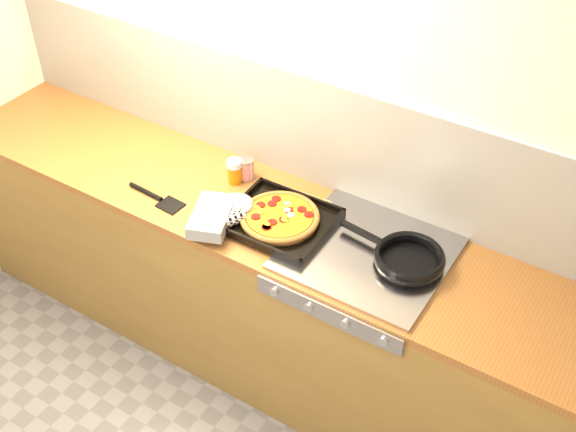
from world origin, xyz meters
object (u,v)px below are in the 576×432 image
Objects in this scene: frying_pan at (408,258)px; juice_glass at (235,171)px; pizza_on_tray at (262,216)px; tomato_can at (246,169)px.

juice_glass is (-0.85, 0.08, 0.02)m from frying_pan.
juice_glass reaches higher than frying_pan.
frying_pan is at bearing 9.07° from pizza_on_tray.
tomato_can is at bearing 61.59° from juice_glass.
juice_glass is (-0.26, 0.18, 0.01)m from pizza_on_tray.
frying_pan is 0.84m from tomato_can.
juice_glass is (-0.03, -0.05, 0.01)m from tomato_can.
tomato_can is 0.89× the size of juice_glass.
pizza_on_tray is 0.60m from frying_pan.
pizza_on_tray is at bearing -44.21° from tomato_can.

